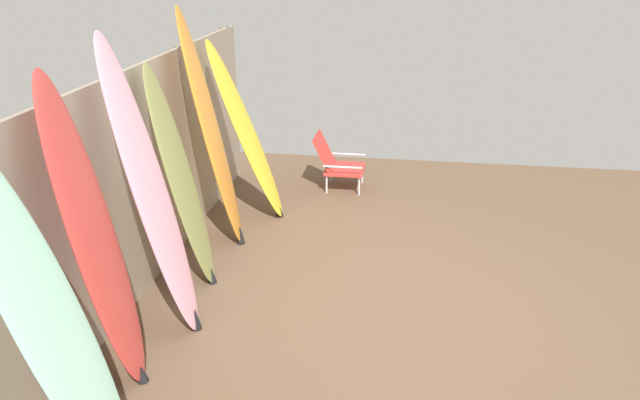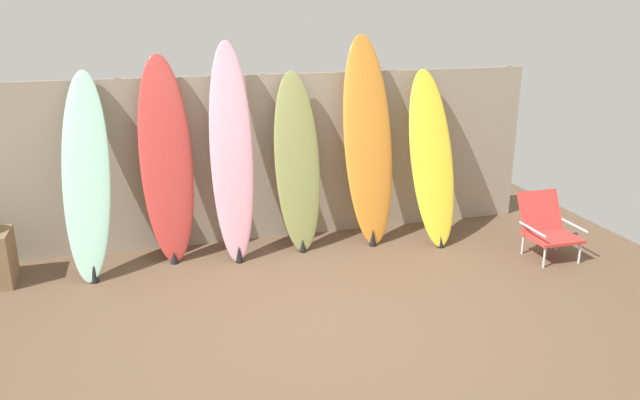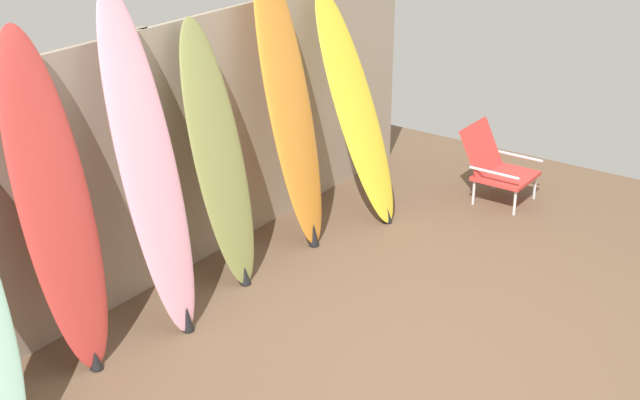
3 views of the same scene
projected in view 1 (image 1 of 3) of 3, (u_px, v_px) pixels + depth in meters
name	position (u px, v px, depth m)	size (l,w,h in m)	color
ground	(385.00, 314.00, 4.83)	(7.68, 7.68, 0.00)	brown
fence_back	(127.00, 192.00, 4.77)	(6.08, 0.11, 1.80)	gray
surfboard_seafoam_0	(50.00, 321.00, 3.05)	(0.52, 0.79, 1.91)	#9ED6BC
surfboard_red_1	(95.00, 240.00, 3.73)	(0.54, 0.48, 2.05)	#D13D38
surfboard_pink_2	(151.00, 194.00, 4.27)	(0.46, 0.60, 2.17)	pink
surfboard_olive_3	(182.00, 181.00, 4.97)	(0.50, 0.48, 1.85)	olive
surfboard_orange_4	(212.00, 133.00, 5.60)	(0.62, 0.58, 2.21)	orange
surfboard_yellow_5	(246.00, 132.00, 6.28)	(0.50, 0.78, 1.83)	yellow
beach_chair	(336.00, 161.00, 7.26)	(0.50, 0.57, 0.64)	silver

